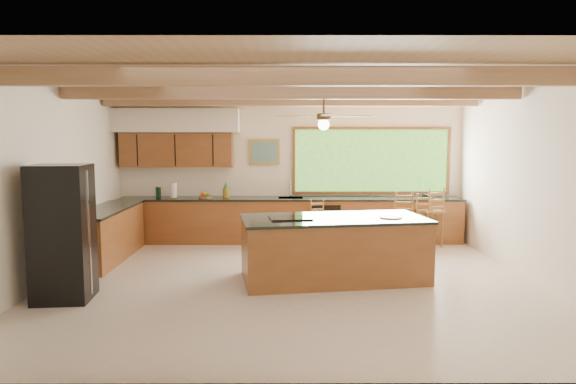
{
  "coord_description": "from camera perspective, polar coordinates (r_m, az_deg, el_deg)",
  "views": [
    {
      "loc": [
        -0.08,
        -7.58,
        2.17
      ],
      "look_at": [
        -0.06,
        0.8,
        1.27
      ],
      "focal_mm": 32.0,
      "sensor_mm": 36.0,
      "label": 1
    }
  ],
  "objects": [
    {
      "name": "ground",
      "position": [
        7.88,
        0.44,
        -9.83
      ],
      "size": [
        7.2,
        7.2,
        0.0
      ],
      "primitive_type": "plane",
      "color": "beige",
      "rests_on": "ground"
    },
    {
      "name": "room_shell",
      "position": [
        8.23,
        -0.78,
        6.46
      ],
      "size": [
        7.27,
        6.54,
        3.02
      ],
      "color": "white",
      "rests_on": "ground"
    },
    {
      "name": "counter_run",
      "position": [
        10.27,
        -4.29,
        -3.43
      ],
      "size": [
        7.12,
        3.1,
        1.26
      ],
      "color": "brown",
      "rests_on": "ground"
    },
    {
      "name": "island",
      "position": [
        7.87,
        5.06,
        -6.26
      ],
      "size": [
        2.92,
        1.7,
        0.98
      ],
      "rotation": [
        0.0,
        0.0,
        0.16
      ],
      "color": "brown",
      "rests_on": "ground"
    },
    {
      "name": "refrigerator",
      "position": [
        7.43,
        -23.77,
        -4.18
      ],
      "size": [
        0.76,
        0.75,
        1.81
      ],
      "rotation": [
        0.0,
        0.0,
        0.09
      ],
      "color": "black",
      "rests_on": "ground"
    },
    {
      "name": "bar_stool_a",
      "position": [
        10.12,
        2.86,
        -2.97
      ],
      "size": [
        0.45,
        0.46,
        0.96
      ],
      "rotation": [
        0.0,
        0.0,
        0.42
      ],
      "color": "brown",
      "rests_on": "ground"
    },
    {
      "name": "bar_stool_b",
      "position": [
        10.34,
        12.82,
        -2.35
      ],
      "size": [
        0.49,
        0.49,
        1.13
      ],
      "rotation": [
        0.0,
        0.0,
        -0.24
      ],
      "color": "brown",
      "rests_on": "ground"
    },
    {
      "name": "bar_stool_c",
      "position": [
        10.43,
        14.64,
        -2.49
      ],
      "size": [
        0.43,
        0.43,
        1.08
      ],
      "rotation": [
        0.0,
        0.0,
        0.14
      ],
      "color": "brown",
      "rests_on": "ground"
    },
    {
      "name": "bar_stool_d",
      "position": [
        10.46,
        15.62,
        -2.14
      ],
      "size": [
        0.54,
        0.54,
        1.18
      ],
      "rotation": [
        0.0,
        0.0,
        0.34
      ],
      "color": "brown",
      "rests_on": "ground"
    }
  ]
}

